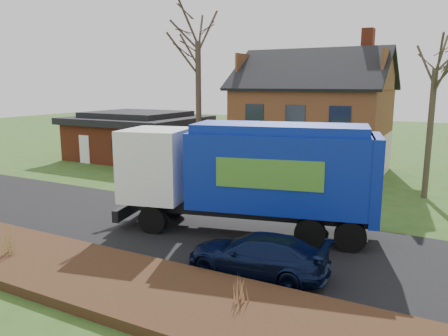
% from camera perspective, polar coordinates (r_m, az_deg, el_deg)
% --- Properties ---
extents(ground, '(120.00, 120.00, 0.00)m').
position_cam_1_polar(ground, '(18.62, -7.53, -7.49)').
color(ground, '#2E4E1A').
rests_on(ground, ground).
extents(road, '(80.00, 7.00, 0.02)m').
position_cam_1_polar(road, '(18.62, -7.53, -7.46)').
color(road, black).
rests_on(road, ground).
extents(mulch_verge, '(80.00, 3.50, 0.30)m').
position_cam_1_polar(mulch_verge, '(14.88, -19.74, -12.30)').
color(mulch_verge, '#311E10').
rests_on(mulch_verge, ground).
extents(main_house, '(12.95, 8.95, 9.26)m').
position_cam_1_polar(main_house, '(29.64, 10.65, 7.22)').
color(main_house, beige).
rests_on(main_house, ground).
extents(ranch_house, '(9.80, 8.20, 3.70)m').
position_cam_1_polar(ranch_house, '(35.53, -11.23, 4.20)').
color(ranch_house, '#91391F').
rests_on(ranch_house, ground).
extents(garbage_truck, '(10.53, 4.92, 4.36)m').
position_cam_1_polar(garbage_truck, '(17.09, 3.56, -0.35)').
color(garbage_truck, black).
rests_on(garbage_truck, ground).
extents(silver_sedan, '(5.03, 2.31, 1.60)m').
position_cam_1_polar(silver_sedan, '(23.60, -3.89, -1.45)').
color(silver_sedan, '#979A9E').
rests_on(silver_sedan, ground).
extents(navy_wagon, '(4.55, 2.05, 1.29)m').
position_cam_1_polar(navy_wagon, '(13.82, 4.33, -11.23)').
color(navy_wagon, '#0B1432').
rests_on(navy_wagon, ground).
extents(tree_front_west, '(3.93, 3.93, 11.67)m').
position_cam_1_polar(tree_front_west, '(27.69, -3.46, 18.73)').
color(tree_front_west, '#413127').
rests_on(tree_front_west, ground).
extents(tree_front_east, '(3.40, 3.40, 9.45)m').
position_cam_1_polar(tree_front_east, '(24.55, 26.12, 14.13)').
color(tree_front_east, '#473C2A').
rests_on(tree_front_east, ground).
extents(tree_back, '(3.24, 3.24, 10.26)m').
position_cam_1_polar(tree_back, '(35.53, 18.16, 14.77)').
color(tree_back, '#3F3026').
rests_on(tree_back, ground).
extents(grass_clump_mid, '(0.37, 0.31, 1.04)m').
position_cam_1_polar(grass_clump_mid, '(16.20, -26.45, -8.37)').
color(grass_clump_mid, '#A58848').
rests_on(grass_clump_mid, mulch_verge).
extents(grass_clump_east, '(0.31, 0.25, 0.77)m').
position_cam_1_polar(grass_clump_east, '(11.70, 2.29, -15.31)').
color(grass_clump_east, tan).
rests_on(grass_clump_east, mulch_verge).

